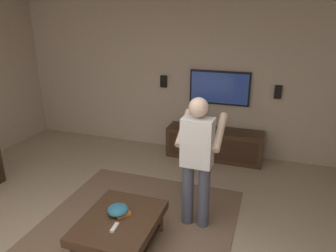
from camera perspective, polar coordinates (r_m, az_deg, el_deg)
The scene contains 12 objects.
wall_back_tv at distance 5.89m, azimuth 5.85°, elevation 8.51°, with size 0.10×7.28×2.78m, color #BCA893.
area_rug at distance 4.04m, azimuth -7.03°, elevation -18.95°, with size 2.86×2.36×0.01m, color #7A604C.
coffee_table at distance 3.73m, azimuth -8.59°, elevation -17.24°, with size 1.00×0.80×0.40m.
media_console at distance 5.83m, azimuth 8.23°, elevation -3.19°, with size 0.45×1.70×0.55m.
tv at distance 5.76m, azimuth 9.16°, elevation 6.73°, with size 0.05×1.07×0.60m.
person_standing at distance 3.77m, azimuth 5.24°, elevation -5.33°, with size 0.54×0.54×1.64m.
bowl at distance 3.70m, azimuth -8.90°, elevation -14.55°, with size 0.24×0.24×0.11m, color teal.
remote_white at distance 3.52m, azimuth -9.50°, elevation -17.42°, with size 0.15×0.04×0.02m, color white.
book at distance 3.74m, azimuth -8.37°, elevation -14.74°, with size 0.22×0.16×0.04m, color orange.
vase_round at distance 5.72m, azimuth 5.53°, elevation 0.61°, with size 0.22×0.22×0.22m, color teal.
wall_speaker_left at distance 5.70m, azimuth 19.00°, elevation 5.72°, with size 0.06×0.12×0.22m, color black.
wall_speaker_right at distance 6.02m, azimuth -0.77°, elevation 7.96°, with size 0.06×0.12×0.22m, color black.
Camera 1 is at (-2.19, -1.27, 2.52)m, focal length 34.21 mm.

